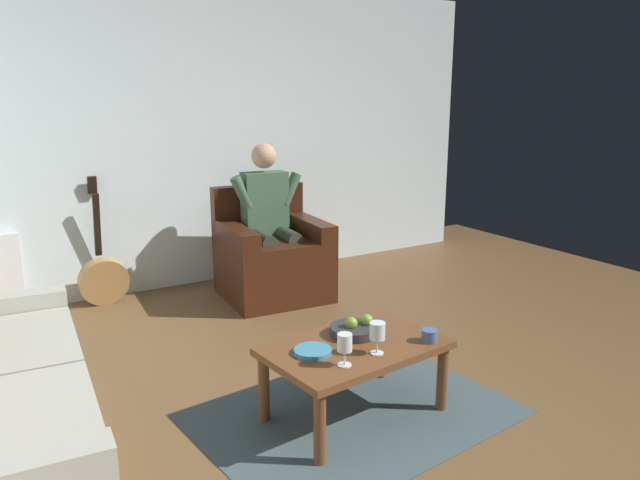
{
  "coord_description": "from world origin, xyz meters",
  "views": [
    {
      "loc": [
        2.01,
        2.15,
        1.71
      ],
      "look_at": [
        -0.06,
        -1.26,
        0.73
      ],
      "focal_mm": 33.97,
      "sensor_mm": 36.0,
      "label": 1
    }
  ],
  "objects_px": {
    "wine_glass_far": "(345,345)",
    "wine_glass_near": "(377,333)",
    "armchair": "(272,258)",
    "coffee_table": "(355,355)",
    "fruit_bowl": "(355,329)",
    "candle_jar": "(429,336)",
    "guitar": "(103,277)",
    "decorative_dish": "(313,351)",
    "person_seated": "(270,215)"
  },
  "relations": [
    {
      "from": "armchair",
      "to": "candle_jar",
      "type": "height_order",
      "value": "armchair"
    },
    {
      "from": "guitar",
      "to": "candle_jar",
      "type": "bearing_deg",
      "value": 112.62
    },
    {
      "from": "decorative_dish",
      "to": "candle_jar",
      "type": "relative_size",
      "value": 2.25
    },
    {
      "from": "wine_glass_far",
      "to": "fruit_bowl",
      "type": "distance_m",
      "value": 0.4
    },
    {
      "from": "decorative_dish",
      "to": "wine_glass_near",
      "type": "bearing_deg",
      "value": 148.16
    },
    {
      "from": "armchair",
      "to": "candle_jar",
      "type": "xyz_separation_m",
      "value": [
        0.16,
        2.18,
        0.11
      ]
    },
    {
      "from": "person_seated",
      "to": "fruit_bowl",
      "type": "distance_m",
      "value": 1.99
    },
    {
      "from": "person_seated",
      "to": "decorative_dish",
      "type": "relative_size",
      "value": 6.61
    },
    {
      "from": "guitar",
      "to": "candle_jar",
      "type": "distance_m",
      "value": 2.94
    },
    {
      "from": "coffee_table",
      "to": "fruit_bowl",
      "type": "relative_size",
      "value": 3.77
    },
    {
      "from": "fruit_bowl",
      "to": "wine_glass_near",
      "type": "bearing_deg",
      "value": 80.61
    },
    {
      "from": "person_seated",
      "to": "candle_jar",
      "type": "height_order",
      "value": "person_seated"
    },
    {
      "from": "candle_jar",
      "to": "fruit_bowl",
      "type": "bearing_deg",
      "value": -44.67
    },
    {
      "from": "person_seated",
      "to": "candle_jar",
      "type": "bearing_deg",
      "value": 90.42
    },
    {
      "from": "person_seated",
      "to": "armchair",
      "type": "bearing_deg",
      "value": 90.0
    },
    {
      "from": "wine_glass_near",
      "to": "wine_glass_far",
      "type": "bearing_deg",
      "value": 7.63
    },
    {
      "from": "coffee_table",
      "to": "decorative_dish",
      "type": "xyz_separation_m",
      "value": [
        0.25,
        -0.02,
        0.07
      ]
    },
    {
      "from": "decorative_dish",
      "to": "wine_glass_far",
      "type": "bearing_deg",
      "value": 106.88
    },
    {
      "from": "coffee_table",
      "to": "wine_glass_far",
      "type": "bearing_deg",
      "value": 44.04
    },
    {
      "from": "coffee_table",
      "to": "guitar",
      "type": "relative_size",
      "value": 0.94
    },
    {
      "from": "person_seated",
      "to": "wine_glass_far",
      "type": "distance_m",
      "value": 2.34
    },
    {
      "from": "wine_glass_near",
      "to": "fruit_bowl",
      "type": "bearing_deg",
      "value": -99.39
    },
    {
      "from": "wine_glass_near",
      "to": "fruit_bowl",
      "type": "xyz_separation_m",
      "value": [
        -0.04,
        -0.27,
        -0.08
      ]
    },
    {
      "from": "armchair",
      "to": "person_seated",
      "type": "height_order",
      "value": "person_seated"
    },
    {
      "from": "person_seated",
      "to": "wine_glass_far",
      "type": "relative_size",
      "value": 7.84
    },
    {
      "from": "person_seated",
      "to": "decorative_dish",
      "type": "height_order",
      "value": "person_seated"
    },
    {
      "from": "armchair",
      "to": "decorative_dish",
      "type": "bearing_deg",
      "value": 73.4
    },
    {
      "from": "wine_glass_far",
      "to": "wine_glass_near",
      "type": "bearing_deg",
      "value": -172.37
    },
    {
      "from": "wine_glass_near",
      "to": "wine_glass_far",
      "type": "height_order",
      "value": "wine_glass_near"
    },
    {
      "from": "armchair",
      "to": "guitar",
      "type": "xyz_separation_m",
      "value": [
        1.29,
        -0.52,
        -0.1
      ]
    },
    {
      "from": "person_seated",
      "to": "fruit_bowl",
      "type": "xyz_separation_m",
      "value": [
        0.45,
        1.92,
        -0.26
      ]
    },
    {
      "from": "guitar",
      "to": "decorative_dish",
      "type": "relative_size",
      "value": 5.39
    },
    {
      "from": "wine_glass_near",
      "to": "fruit_bowl",
      "type": "relative_size",
      "value": 0.64
    },
    {
      "from": "coffee_table",
      "to": "wine_glass_far",
      "type": "height_order",
      "value": "wine_glass_far"
    },
    {
      "from": "wine_glass_far",
      "to": "decorative_dish",
      "type": "bearing_deg",
      "value": -73.12
    },
    {
      "from": "person_seated",
      "to": "coffee_table",
      "type": "xyz_separation_m",
      "value": [
        0.52,
        2.04,
        -0.35
      ]
    },
    {
      "from": "armchair",
      "to": "coffee_table",
      "type": "height_order",
      "value": "armchair"
    },
    {
      "from": "wine_glass_near",
      "to": "decorative_dish",
      "type": "height_order",
      "value": "wine_glass_near"
    },
    {
      "from": "armchair",
      "to": "wine_glass_near",
      "type": "bearing_deg",
      "value": 81.77
    },
    {
      "from": "coffee_table",
      "to": "fruit_bowl",
      "type": "distance_m",
      "value": 0.16
    },
    {
      "from": "person_seated",
      "to": "fruit_bowl",
      "type": "bearing_deg",
      "value": 81.42
    },
    {
      "from": "coffee_table",
      "to": "wine_glass_near",
      "type": "bearing_deg",
      "value": 101.09
    },
    {
      "from": "guitar",
      "to": "decorative_dish",
      "type": "xyz_separation_m",
      "value": [
        -0.51,
        2.51,
        0.19
      ]
    },
    {
      "from": "guitar",
      "to": "wine_glass_far",
      "type": "distance_m",
      "value": 2.79
    },
    {
      "from": "fruit_bowl",
      "to": "decorative_dish",
      "type": "distance_m",
      "value": 0.34
    },
    {
      "from": "guitar",
      "to": "wine_glass_near",
      "type": "distance_m",
      "value": 2.81
    },
    {
      "from": "coffee_table",
      "to": "candle_jar",
      "type": "bearing_deg",
      "value": 154.53
    },
    {
      "from": "wine_glass_far",
      "to": "guitar",
      "type": "bearing_deg",
      "value": -78.02
    },
    {
      "from": "coffee_table",
      "to": "guitar",
      "type": "height_order",
      "value": "guitar"
    },
    {
      "from": "fruit_bowl",
      "to": "decorative_dish",
      "type": "height_order",
      "value": "fruit_bowl"
    }
  ]
}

